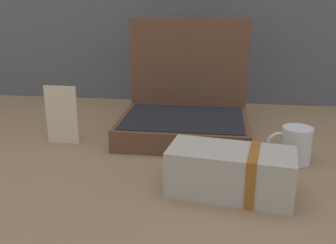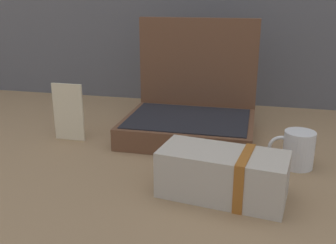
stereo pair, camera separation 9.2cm
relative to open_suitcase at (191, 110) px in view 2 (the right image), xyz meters
The scene contains 5 objects.
ground_plane 0.20m from the open_suitcase, 106.21° to the right, with size 6.00×6.00×0.00m, color #8C6D4C.
open_suitcase is the anchor object (origin of this frame).
cream_toiletry_bag 0.40m from the open_suitcase, 70.01° to the right, with size 0.28×0.16×0.11m.
coffee_mug 0.35m from the open_suitcase, 31.05° to the right, with size 0.11×0.08×0.09m.
info_card_left 0.36m from the open_suitcase, 159.03° to the right, with size 0.09×0.01×0.17m, color beige.
Camera 2 is at (0.24, -0.95, 0.42)m, focal length 41.87 mm.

